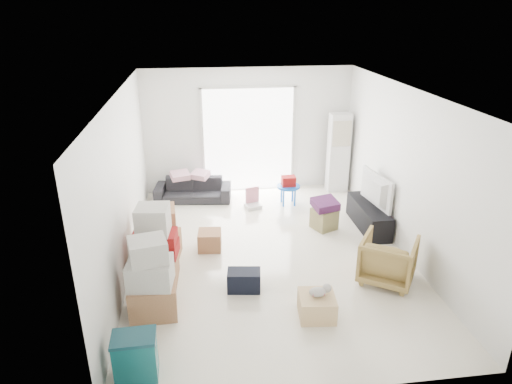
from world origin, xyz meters
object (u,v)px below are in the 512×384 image
object	(u,v)px
television	(370,201)
ottoman	(324,219)
armchair	(388,257)
storage_bins	(136,356)
kids_table	(288,185)
tv_console	(369,216)
ac_tower	(338,153)
wood_crate	(317,306)
sofa	(193,186)

from	to	relation	value
television	ottoman	world-z (taller)	television
television	ottoman	size ratio (longest dim) A/B	2.67
armchair	storage_bins	bearing A→B (deg)	56.71
kids_table	armchair	bearing A→B (deg)	-73.08
armchair	tv_console	bearing A→B (deg)	-68.05
ac_tower	television	bearing A→B (deg)	-88.49
kids_table	ottoman	bearing A→B (deg)	-69.59
tv_console	storage_bins	xyz separation A→B (m)	(-3.90, -3.25, 0.05)
ac_tower	kids_table	distance (m)	1.45
armchair	wood_crate	xyz separation A→B (m)	(-1.27, -0.71, -0.23)
ac_tower	wood_crate	world-z (taller)	ac_tower
tv_console	wood_crate	size ratio (longest dim) A/B	2.91
sofa	ottoman	size ratio (longest dim) A/B	4.10
sofa	storage_bins	size ratio (longest dim) A/B	2.86
tv_console	ottoman	size ratio (longest dim) A/B	3.53
ac_tower	armchair	world-z (taller)	ac_tower
armchair	wood_crate	bearing A→B (deg)	62.92
ac_tower	storage_bins	size ratio (longest dim) A/B	3.13
kids_table	ac_tower	bearing A→B (deg)	27.32
ac_tower	sofa	world-z (taller)	ac_tower
television	wood_crate	world-z (taller)	television
wood_crate	kids_table	bearing A→B (deg)	84.66
ottoman	wood_crate	bearing A→B (deg)	-107.43
television	wood_crate	bearing A→B (deg)	138.45
ottoman	wood_crate	xyz separation A→B (m)	(-0.79, -2.53, -0.04)
ac_tower	wood_crate	size ratio (longest dim) A/B	3.70
storage_bins	ottoman	distance (m)	4.52
kids_table	wood_crate	distance (m)	3.75
ac_tower	armchair	distance (m)	3.70
ac_tower	ottoman	size ratio (longest dim) A/B	4.49
armchair	ac_tower	bearing A→B (deg)	-61.22
storage_bins	wood_crate	bearing A→B (deg)	19.27
kids_table	tv_console	bearing A→B (deg)	-44.61
ottoman	kids_table	bearing A→B (deg)	110.41
sofa	wood_crate	world-z (taller)	sofa
sofa	ac_tower	bearing A→B (deg)	9.82
sofa	kids_table	bearing A→B (deg)	-6.74
ac_tower	kids_table	bearing A→B (deg)	-152.68
ac_tower	tv_console	bearing A→B (deg)	-88.49
storage_bins	wood_crate	distance (m)	2.41
ac_tower	storage_bins	bearing A→B (deg)	-126.74
armchair	sofa	bearing A→B (deg)	-16.82
storage_bins	ottoman	xyz separation A→B (m)	(3.06, 3.32, -0.09)
ac_tower	sofa	xyz separation A→B (m)	(-3.20, -0.15, -0.56)
armchair	storage_bins	distance (m)	3.84
ac_tower	television	xyz separation A→B (m)	(0.05, -1.90, -0.35)
armchair	television	bearing A→B (deg)	-68.05
armchair	wood_crate	size ratio (longest dim) A/B	1.66
armchair	kids_table	bearing A→B (deg)	-39.39
ac_tower	television	size ratio (longest dim) A/B	1.68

